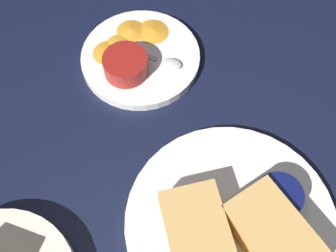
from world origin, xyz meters
TOP-DOWN VIEW (x-y plane):
  - ground_plane at (0.00, 0.00)cm, footprint 110.00×110.00cm
  - plate_sandwich_main at (-6.86, -3.64)cm, footprint 29.18×29.18cm
  - sandwich_half_near at (-9.20, 1.38)cm, footprint 14.01×9.13cm
  - sandwich_half_far at (-10.04, -8.19)cm, footprint 15.03×12.68cm
  - ramekin_dark_sauce at (-5.05, -9.96)cm, footprint 6.40×6.40cm
  - spoon_by_dark_ramekin at (-5.30, -4.70)cm, footprint 2.35×9.91cm
  - plate_chips_companion at (22.84, 6.34)cm, footprint 20.14×20.14cm
  - ramekin_light_gravy at (19.82, 8.86)cm, footprint 7.33×7.33cm
  - spoon_by_gravy_ramekin at (20.72, 2.42)cm, footprint 6.01×9.38cm
  - plantain_chip_scatter at (26.32, 7.98)cm, footprint 10.30×14.14cm

SIDE VIEW (x-z plane):
  - ground_plane at x=0.00cm, z-range -3.00..0.00cm
  - plate_sandwich_main at x=-6.86cm, z-range 0.00..1.60cm
  - plate_chips_companion at x=22.84cm, z-range 0.00..1.60cm
  - plantain_chip_scatter at x=26.32cm, z-range 1.60..2.20cm
  - spoon_by_dark_ramekin at x=-5.30cm, z-range 1.56..2.36cm
  - spoon_by_gravy_ramekin at x=20.72cm, z-range 1.56..2.36cm
  - ramekin_light_gravy at x=19.82cm, z-range 1.74..5.00cm
  - ramekin_dark_sauce at x=-5.05cm, z-range 1.74..5.59cm
  - sandwich_half_near at x=-9.20cm, z-range 1.60..6.40cm
  - sandwich_half_far at x=-10.04cm, z-range 1.60..6.40cm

